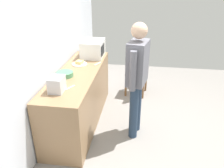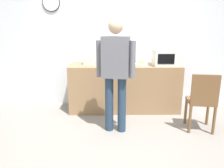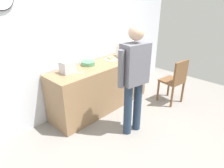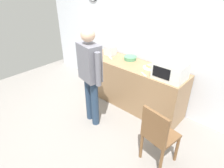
{
  "view_description": "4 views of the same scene",
  "coord_description": "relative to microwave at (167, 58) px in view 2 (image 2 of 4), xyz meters",
  "views": [
    {
      "loc": [
        -2.99,
        0.21,
        2.27
      ],
      "look_at": [
        0.06,
        0.65,
        0.8
      ],
      "focal_mm": 36.45,
      "sensor_mm": 36.0,
      "label": 1
    },
    {
      "loc": [
        -0.1,
        -2.97,
        1.61
      ],
      "look_at": [
        -0.06,
        0.83,
        0.63
      ],
      "focal_mm": 35.39,
      "sensor_mm": 36.0,
      "label": 2
    },
    {
      "loc": [
        -2.21,
        -1.35,
        2.1
      ],
      "look_at": [
        0.08,
        0.82,
        0.66
      ],
      "focal_mm": 31.73,
      "sensor_mm": 36.0,
      "label": 3
    },
    {
      "loc": [
        2.16,
        -1.58,
        2.38
      ],
      "look_at": [
        0.07,
        0.74,
        0.62
      ],
      "focal_mm": 30.78,
      "sensor_mm": 36.0,
      "label": 4
    }
  ],
  "objects": [
    {
      "name": "wooden_chair",
      "position": [
        0.36,
        -0.89,
        -0.53
      ],
      "size": [
        0.46,
        0.46,
        0.94
      ],
      "color": "brown",
      "rests_on": "ground_plane"
    },
    {
      "name": "sandwich_plate",
      "position": [
        -0.46,
        0.14,
        -0.13
      ],
      "size": [
        0.25,
        0.25,
        0.07
      ],
      "color": "white",
      "rests_on": "kitchen_counter"
    },
    {
      "name": "person_standing",
      "position": [
        -0.98,
        -0.86,
        -0.04
      ],
      "size": [
        0.58,
        0.32,
        1.73
      ],
      "color": "#243851",
      "rests_on": "ground_plane"
    },
    {
      "name": "back_wall",
      "position": [
        -0.98,
        0.46,
        0.25
      ],
      "size": [
        5.4,
        0.13,
        2.6
      ],
      "color": "silver",
      "rests_on": "ground_plane"
    },
    {
      "name": "spoon_utensil",
      "position": [
        -0.39,
        -0.16,
        -0.15
      ],
      "size": [
        0.16,
        0.1,
        0.01
      ],
      "primitive_type": "cube",
      "rotation": [
        0.0,
        0.0,
        2.66
      ],
      "color": "silver",
      "rests_on": "kitchen_counter"
    },
    {
      "name": "fork_utensil",
      "position": [
        -1.34,
        0.02,
        -0.15
      ],
      "size": [
        0.16,
        0.1,
        0.01
      ],
      "primitive_type": "cube",
      "rotation": [
        0.0,
        0.0,
        2.66
      ],
      "color": "silver",
      "rests_on": "kitchen_counter"
    },
    {
      "name": "kitchen_counter",
      "position": [
        -0.78,
        0.08,
        -0.6
      ],
      "size": [
        2.12,
        0.62,
        0.91
      ],
      "primitive_type": "cube",
      "color": "#93704C",
      "rests_on": "ground_plane"
    },
    {
      "name": "ground_plane",
      "position": [
        -0.98,
        -1.14,
        -1.06
      ],
      "size": [
        6.0,
        6.0,
        0.0
      ],
      "primitive_type": "plane",
      "color": "gray"
    },
    {
      "name": "salad_bowl",
      "position": [
        -0.97,
        0.21,
        -0.11
      ],
      "size": [
        0.25,
        0.25,
        0.07
      ],
      "primitive_type": "cylinder",
      "color": "#4C8E60",
      "rests_on": "kitchen_counter"
    },
    {
      "name": "toaster",
      "position": [
        -1.46,
        0.15,
        -0.05
      ],
      "size": [
        0.22,
        0.18,
        0.2
      ],
      "primitive_type": "cube",
      "color": "silver",
      "rests_on": "kitchen_counter"
    },
    {
      "name": "microwave",
      "position": [
        0.0,
        0.0,
        0.0
      ],
      "size": [
        0.5,
        0.39,
        0.3
      ],
      "color": "silver",
      "rests_on": "kitchen_counter"
    }
  ]
}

